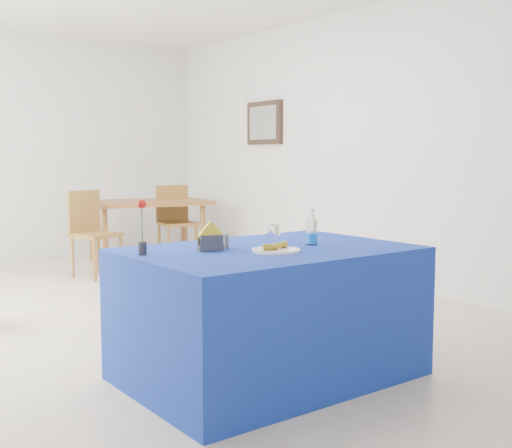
{
  "coord_description": "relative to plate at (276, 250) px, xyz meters",
  "views": [
    {
      "loc": [
        -2.34,
        -4.63,
        1.27
      ],
      "look_at": [
        -0.28,
        -1.89,
        0.92
      ],
      "focal_mm": 45.0,
      "sensor_mm": 36.0,
      "label": 1
    }
  ],
  "objects": [
    {
      "name": "floor",
      "position": [
        0.16,
        1.91,
        -0.77
      ],
      "size": [
        7.0,
        7.0,
        0.0
      ],
      "primitive_type": "plane",
      "color": "beige",
      "rests_on": "ground"
    },
    {
      "name": "room_shell",
      "position": [
        0.16,
        1.91,
        0.98
      ],
      "size": [
        7.0,
        7.0,
        7.0
      ],
      "color": "silver",
      "rests_on": "ground"
    },
    {
      "name": "picture_frame",
      "position": [
        2.63,
        3.51,
        0.93
      ],
      "size": [
        0.06,
        0.64,
        0.52
      ],
      "primitive_type": "cube",
      "color": "black",
      "rests_on": "room_shell"
    },
    {
      "name": "picture_art",
      "position": [
        2.6,
        3.51,
        0.93
      ],
      "size": [
        0.02,
        0.52,
        0.4
      ],
      "primitive_type": "cube",
      "color": "#998C66",
      "rests_on": "room_shell"
    },
    {
      "name": "plate",
      "position": [
        0.0,
        0.0,
        0.0
      ],
      "size": [
        0.27,
        0.27,
        0.01
      ],
      "primitive_type": "cylinder",
      "color": "white",
      "rests_on": "blue_table"
    },
    {
      "name": "drinking_glass",
      "position": [
        0.1,
        0.15,
        0.06
      ],
      "size": [
        0.07,
        0.07,
        0.13
      ],
      "primitive_type": "cylinder",
      "color": "white",
      "rests_on": "blue_table"
    },
    {
      "name": "salt_shaker",
      "position": [
        -0.14,
        0.29,
        0.04
      ],
      "size": [
        0.03,
        0.03,
        0.08
      ],
      "primitive_type": "cylinder",
      "color": "slate",
      "rests_on": "blue_table"
    },
    {
      "name": "pepper_shaker",
      "position": [
        -0.15,
        0.26,
        0.04
      ],
      "size": [
        0.03,
        0.03,
        0.08
      ],
      "primitive_type": "cylinder",
      "color": "slate",
      "rests_on": "blue_table"
    },
    {
      "name": "blue_table",
      "position": [
        0.07,
        0.14,
        -0.39
      ],
      "size": [
        1.6,
        1.1,
        0.76
      ],
      "color": "navy",
      "rests_on": "floor"
    },
    {
      "name": "water_bottle",
      "position": [
        0.35,
        0.1,
        0.06
      ],
      "size": [
        0.07,
        0.07,
        0.21
      ],
      "color": "silver",
      "rests_on": "blue_table"
    },
    {
      "name": "napkin_holder",
      "position": [
        -0.27,
        0.25,
        0.04
      ],
      "size": [
        0.16,
        0.09,
        0.17
      ],
      "color": "#3C3D42",
      "rests_on": "blue_table"
    },
    {
      "name": "rose_vase",
      "position": [
        -0.64,
        0.34,
        0.14
      ],
      "size": [
        0.05,
        0.05,
        0.3
      ],
      "color": "#222227",
      "rests_on": "blue_table"
    },
    {
      "name": "oak_table",
      "position": [
        1.45,
        4.36,
        -0.09
      ],
      "size": [
        1.61,
        1.19,
        0.76
      ],
      "color": "brown",
      "rests_on": "floor"
    },
    {
      "name": "chair_bg_left",
      "position": [
        0.5,
        3.8,
        -0.23
      ],
      "size": [
        0.52,
        0.52,
        0.93
      ],
      "rotation": [
        0.0,
        0.0,
        0.3
      ],
      "color": "olive",
      "rests_on": "floor"
    },
    {
      "name": "chair_bg_right",
      "position": [
        1.8,
        4.27,
        -0.23
      ],
      "size": [
        0.48,
        0.48,
        0.93
      ],
      "rotation": [
        0.0,
        0.0,
        -0.18
      ],
      "color": "olive",
      "rests_on": "floor"
    },
    {
      "name": "banana_pieces",
      "position": [
        0.01,
        0.0,
        0.03
      ],
      "size": [
        0.2,
        0.09,
        0.04
      ],
      "color": "gold",
      "rests_on": "plate"
    }
  ]
}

